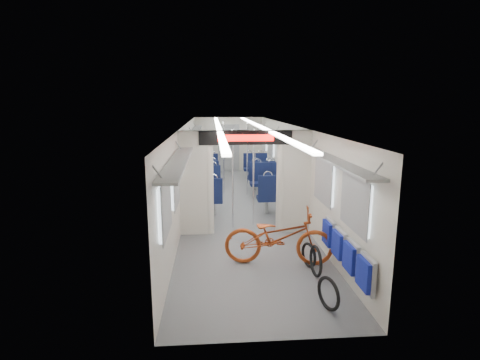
{
  "coord_description": "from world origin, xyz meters",
  "views": [
    {
      "loc": [
        -0.72,
        -10.07,
        2.87
      ],
      "look_at": [
        -0.11,
        -1.93,
        1.2
      ],
      "focal_mm": 28.0,
      "sensor_mm": 36.0,
      "label": 1
    }
  ],
  "objects": [
    {
      "name": "carriage",
      "position": [
        0.0,
        -0.27,
        1.5
      ],
      "size": [
        12.0,
        12.02,
        2.31
      ],
      "color": "#515456",
      "rests_on": "ground"
    },
    {
      "name": "bicycle",
      "position": [
        0.45,
        -3.76,
        0.51
      ],
      "size": [
        2.04,
        0.96,
        1.03
      ],
      "primitive_type": "imported",
      "rotation": [
        0.0,
        0.0,
        1.43
      ],
      "color": "#9A3C16",
      "rests_on": "ground"
    },
    {
      "name": "flip_bench",
      "position": [
        1.35,
        -4.63,
        0.58
      ],
      "size": [
        0.12,
        2.09,
        0.5
      ],
      "color": "gray",
      "rests_on": "carriage"
    },
    {
      "name": "bike_hoop_a",
      "position": [
        0.88,
        -5.35,
        0.22
      ],
      "size": [
        0.21,
        0.48,
        0.49
      ],
      "primitive_type": "torus",
      "rotation": [
        1.57,
        0.0,
        1.91
      ],
      "color": "black",
      "rests_on": "ground"
    },
    {
      "name": "bike_hoop_b",
      "position": [
        0.99,
        -4.3,
        0.25
      ],
      "size": [
        0.09,
        0.54,
        0.54
      ],
      "primitive_type": "torus",
      "rotation": [
        1.57,
        0.0,
        1.64
      ],
      "color": "black",
      "rests_on": "ground"
    },
    {
      "name": "bike_hoop_c",
      "position": [
        0.97,
        -3.94,
        0.2
      ],
      "size": [
        0.18,
        0.45,
        0.45
      ],
      "primitive_type": "torus",
      "rotation": [
        1.57,
        0.0,
        1.86
      ],
      "color": "black",
      "rests_on": "ground"
    },
    {
      "name": "seat_bay_near_left",
      "position": [
        -0.93,
        0.25,
        0.55
      ],
      "size": [
        0.93,
        2.16,
        1.13
      ],
      "color": "#0C1336",
      "rests_on": "ground"
    },
    {
      "name": "seat_bay_near_right",
      "position": [
        0.94,
        0.39,
        0.57
      ],
      "size": [
        0.96,
        2.31,
        1.17
      ],
      "color": "#0C1336",
      "rests_on": "ground"
    },
    {
      "name": "seat_bay_far_left",
      "position": [
        -0.94,
        3.56,
        0.52
      ],
      "size": [
        0.88,
        1.92,
        1.05
      ],
      "color": "#0C1336",
      "rests_on": "ground"
    },
    {
      "name": "seat_bay_far_right",
      "position": [
        0.94,
        3.12,
        0.55
      ],
      "size": [
        0.92,
        2.11,
        1.11
      ],
      "color": "#0C1336",
      "rests_on": "ground"
    },
    {
      "name": "stanchion_near_left",
      "position": [
        -0.26,
        -1.65,
        1.15
      ],
      "size": [
        0.04,
        0.04,
        2.3
      ],
      "primitive_type": "cylinder",
      "color": "silver",
      "rests_on": "ground"
    },
    {
      "name": "stanchion_near_right",
      "position": [
        0.24,
        -1.51,
        1.15
      ],
      "size": [
        0.04,
        0.04,
        2.3
      ],
      "primitive_type": "cylinder",
      "color": "silver",
      "rests_on": "ground"
    },
    {
      "name": "stanchion_far_left",
      "position": [
        -0.35,
        1.81,
        1.15
      ],
      "size": [
        0.04,
        0.04,
        2.3
      ],
      "primitive_type": "cylinder",
      "color": "silver",
      "rests_on": "ground"
    },
    {
      "name": "stanchion_far_right",
      "position": [
        0.38,
        1.53,
        1.15
      ],
      "size": [
        0.04,
        0.04,
        2.3
      ],
      "primitive_type": "cylinder",
      "color": "silver",
      "rests_on": "ground"
    }
  ]
}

